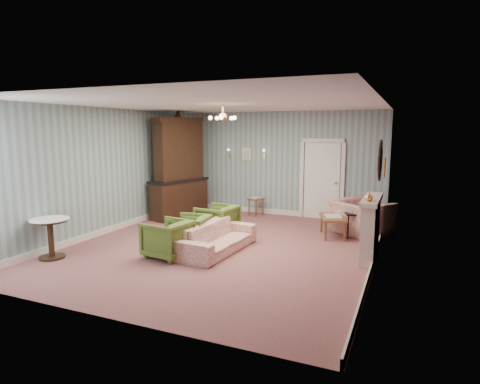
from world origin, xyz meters
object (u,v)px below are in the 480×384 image
at_px(olive_chair_c, 217,220).
at_px(side_table_black, 354,225).
at_px(sofa_chintz, 218,233).
at_px(wingback_chair, 361,212).
at_px(fireplace, 370,228).
at_px(coffee_table, 333,226).
at_px(olive_chair_b, 190,230).
at_px(olive_chair_a, 168,237).
at_px(pedestal_table, 51,238).
at_px(dresser, 179,165).

height_order(olive_chair_c, side_table_black, olive_chair_c).
distance_m(sofa_chintz, wingback_chair, 3.49).
bearing_deg(fireplace, coffee_table, 125.73).
bearing_deg(olive_chair_b, olive_chair_a, -11.84).
bearing_deg(coffee_table, olive_chair_a, -133.56).
relative_size(coffee_table, pedestal_table, 1.21).
bearing_deg(pedestal_table, wingback_chair, 38.42).
distance_m(olive_chair_a, olive_chair_c, 1.67).
height_order(olive_chair_b, sofa_chintz, sofa_chintz).
bearing_deg(dresser, pedestal_table, -78.18).
bearing_deg(dresser, olive_chair_c, -22.15).
relative_size(olive_chair_a, olive_chair_b, 1.06).
bearing_deg(wingback_chair, olive_chair_c, 65.14).
xyz_separation_m(olive_chair_b, coffee_table, (2.54, 2.02, -0.13)).
height_order(fireplace, coffee_table, fireplace).
bearing_deg(olive_chair_a, sofa_chintz, 142.13).
bearing_deg(fireplace, olive_chair_c, 176.45).
relative_size(wingback_chair, side_table_black, 2.12).
bearing_deg(olive_chair_b, fireplace, 94.96).
relative_size(olive_chair_a, olive_chair_c, 0.98).
distance_m(olive_chair_a, dresser, 3.73).
bearing_deg(side_table_black, wingback_chair, 71.03).
bearing_deg(olive_chair_a, wingback_chair, 143.17).
xyz_separation_m(olive_chair_a, dresser, (-1.68, 3.16, 1.05)).
bearing_deg(side_table_black, sofa_chintz, -137.58).
relative_size(olive_chair_c, wingback_chair, 0.67).
xyz_separation_m(dresser, coffee_table, (4.29, -0.42, -1.21)).
bearing_deg(olive_chair_b, dresser, -151.38).
bearing_deg(side_table_black, olive_chair_b, -144.88).
height_order(sofa_chintz, dresser, dresser).
distance_m(olive_chair_c, dresser, 2.64).
xyz_separation_m(olive_chair_a, olive_chair_c, (0.22, 1.66, 0.01)).
bearing_deg(olive_chair_a, olive_chair_c, -179.45).
bearing_deg(pedestal_table, dresser, 85.80).
distance_m(wingback_chair, side_table_black, 0.44).
bearing_deg(fireplace, pedestal_table, -156.71).
xyz_separation_m(dresser, pedestal_table, (-0.30, -4.07, -1.06)).
distance_m(wingback_chair, dresser, 4.94).
xyz_separation_m(olive_chair_a, sofa_chintz, (0.72, 0.69, -0.01)).
height_order(olive_chair_c, pedestal_table, olive_chair_c).
xyz_separation_m(sofa_chintz, coffee_table, (1.89, 2.05, -0.15)).
bearing_deg(olive_chair_c, sofa_chintz, 33.19).
distance_m(olive_chair_a, sofa_chintz, 1.00).
distance_m(olive_chair_a, side_table_black, 4.16).
relative_size(sofa_chintz, fireplace, 1.41).
relative_size(sofa_chintz, wingback_chair, 1.65).
height_order(olive_chair_a, dresser, dresser).
bearing_deg(olive_chair_a, side_table_black, 140.96).
relative_size(olive_chair_b, pedestal_table, 0.97).
bearing_deg(fireplace, olive_chair_b, -168.06).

